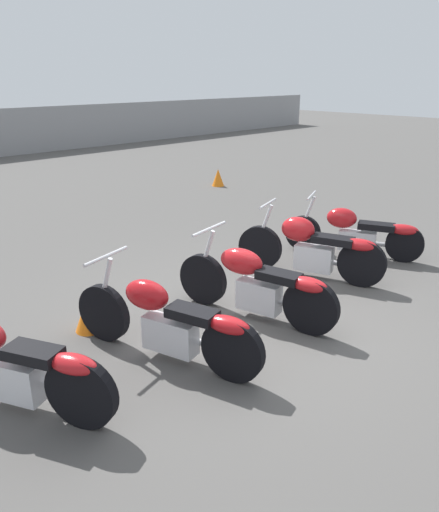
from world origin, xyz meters
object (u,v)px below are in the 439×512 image
object	(u,v)px
traffic_cone_near	(88,314)
motorcycle_slot_0	(8,366)
motorcycle_slot_2	(257,284)
traffic_cone_far	(218,178)
motorcycle_slot_1	(167,322)
motorcycle_slot_3	(312,248)
motorcycle_slot_4	(356,232)

from	to	relation	value
traffic_cone_near	motorcycle_slot_0	bearing A→B (deg)	-147.17
motorcycle_slot_2	traffic_cone_far	distance (m)	7.44
motorcycle_slot_1	motorcycle_slot_2	size ratio (longest dim) A/B	1.04
motorcycle_slot_3	traffic_cone_near	world-z (taller)	motorcycle_slot_3
motorcycle_slot_3	traffic_cone_far	world-z (taller)	motorcycle_slot_3
motorcycle_slot_0	motorcycle_slot_4	world-z (taller)	motorcycle_slot_0
motorcycle_slot_1	motorcycle_slot_3	bearing A→B (deg)	-10.15
motorcycle_slot_2	traffic_cone_far	xyz separation A→B (m)	(4.89, 5.61, -0.22)
motorcycle_slot_1	motorcycle_slot_4	xyz separation A→B (m)	(4.05, 0.31, -0.03)
motorcycle_slot_2	motorcycle_slot_3	distance (m)	1.53
motorcycle_slot_1	traffic_cone_far	size ratio (longest dim) A/B	4.95
motorcycle_slot_2	motorcycle_slot_4	size ratio (longest dim) A/B	1.04
motorcycle_slot_0	motorcycle_slot_1	distance (m)	1.48
motorcycle_slot_0	traffic_cone_far	xyz separation A→B (m)	(7.65, 5.26, -0.20)
motorcycle_slot_1	motorcycle_slot_2	world-z (taller)	motorcycle_slot_2
motorcycle_slot_2	motorcycle_slot_4	xyz separation A→B (m)	(2.74, 0.33, -0.04)
motorcycle_slot_1	motorcycle_slot_3	xyz separation A→B (m)	(2.81, 0.28, 0.02)
motorcycle_slot_1	traffic_cone_far	distance (m)	8.35
motorcycle_slot_3	traffic_cone_near	bearing A→B (deg)	145.86
motorcycle_slot_4	motorcycle_slot_0	bearing A→B (deg)	155.54
motorcycle_slot_0	motorcycle_slot_4	size ratio (longest dim) A/B	1.00
motorcycle_slot_3	motorcycle_slot_0	bearing A→B (deg)	160.18
motorcycle_slot_0	motorcycle_slot_3	distance (m)	4.26
motorcycle_slot_2	motorcycle_slot_3	xyz separation A→B (m)	(1.50, 0.29, 0.01)
motorcycle_slot_1	motorcycle_slot_3	distance (m)	2.83
traffic_cone_far	motorcycle_slot_2	bearing A→B (deg)	-131.07
motorcycle_slot_0	motorcycle_slot_2	size ratio (longest dim) A/B	0.97
traffic_cone_near	motorcycle_slot_4	bearing A→B (deg)	-10.43
motorcycle_slot_0	motorcycle_slot_4	xyz separation A→B (m)	(5.50, -0.02, -0.03)
motorcycle_slot_0	motorcycle_slot_3	size ratio (longest dim) A/B	0.98
motorcycle_slot_4	traffic_cone_far	distance (m)	5.70
traffic_cone_near	traffic_cone_far	distance (m)	7.86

